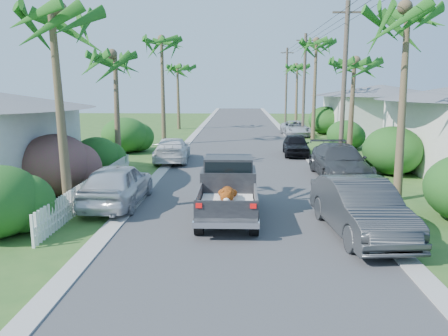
{
  "coord_description": "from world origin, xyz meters",
  "views": [
    {
      "loc": [
        -0.15,
        -11.62,
        4.6
      ],
      "look_at": [
        -0.73,
        5.09,
        1.4
      ],
      "focal_mm": 35.0,
      "sensor_mm": 36.0,
      "label": 1
    }
  ],
  "objects_px": {
    "palm_l_d": "(178,66)",
    "house_right_far": "(379,112)",
    "palm_l_c": "(161,40)",
    "utility_pole_b": "(344,85)",
    "parked_car_ln": "(118,184)",
    "utility_pole_d": "(286,85)",
    "parked_car_rf": "(296,145)",
    "palm_l_a": "(53,11)",
    "palm_r_d": "(297,66)",
    "parked_car_rn": "(360,208)",
    "pickup_truck": "(228,187)",
    "utility_pole_c": "(304,85)",
    "palm_l_b": "(114,55)",
    "palm_r_a": "(410,9)",
    "parked_car_rm": "(340,162)",
    "parked_car_rd": "(295,128)",
    "palm_r_b": "(354,61)",
    "palm_r_c": "(316,42)",
    "parked_car_lf": "(172,150)"
  },
  "relations": [
    {
      "from": "parked_car_rn",
      "to": "palm_r_d",
      "type": "bearing_deg",
      "value": 79.85
    },
    {
      "from": "palm_r_a",
      "to": "palm_r_b",
      "type": "xyz_separation_m",
      "value": [
        0.3,
        9.0,
        -1.47
      ]
    },
    {
      "from": "parked_car_rd",
      "to": "palm_r_b",
      "type": "xyz_separation_m",
      "value": [
        1.6,
        -13.42,
        5.28
      ]
    },
    {
      "from": "parked_car_rn",
      "to": "pickup_truck",
      "type": "bearing_deg",
      "value": 147.82
    },
    {
      "from": "parked_car_rn",
      "to": "parked_car_rd",
      "type": "height_order",
      "value": "parked_car_rn"
    },
    {
      "from": "palm_l_d",
      "to": "palm_r_d",
      "type": "relative_size",
      "value": 0.96
    },
    {
      "from": "pickup_truck",
      "to": "palm_l_a",
      "type": "relative_size",
      "value": 0.62
    },
    {
      "from": "parked_car_rd",
      "to": "palm_r_a",
      "type": "height_order",
      "value": "palm_r_a"
    },
    {
      "from": "house_right_far",
      "to": "palm_l_a",
      "type": "bearing_deg",
      "value": -125.42
    },
    {
      "from": "palm_l_d",
      "to": "palm_l_b",
      "type": "bearing_deg",
      "value": -90.78
    },
    {
      "from": "parked_car_ln",
      "to": "palm_l_c",
      "type": "xyz_separation_m",
      "value": [
        -1.18,
        17.41,
        7.09
      ]
    },
    {
      "from": "house_right_far",
      "to": "utility_pole_c",
      "type": "relative_size",
      "value": 1.0
    },
    {
      "from": "utility_pole_b",
      "to": "utility_pole_d",
      "type": "distance_m",
      "value": 30.0
    },
    {
      "from": "palm_r_d",
      "to": "utility_pole_d",
      "type": "relative_size",
      "value": 0.89
    },
    {
      "from": "parked_car_rf",
      "to": "utility_pole_b",
      "type": "xyz_separation_m",
      "value": [
        2.0,
        -4.04,
        3.91
      ]
    },
    {
      "from": "parked_car_rf",
      "to": "palm_l_a",
      "type": "height_order",
      "value": "palm_l_a"
    },
    {
      "from": "palm_l_b",
      "to": "palm_r_b",
      "type": "xyz_separation_m",
      "value": [
        13.4,
        3.0,
        -0.2
      ]
    },
    {
      "from": "palm_l_d",
      "to": "utility_pole_d",
      "type": "height_order",
      "value": "utility_pole_d"
    },
    {
      "from": "utility_pole_b",
      "to": "utility_pole_d",
      "type": "xyz_separation_m",
      "value": [
        0.0,
        30.0,
        0.0
      ]
    },
    {
      "from": "parked_car_rd",
      "to": "utility_pole_c",
      "type": "distance_m",
      "value": 4.0
    },
    {
      "from": "parked_car_rn",
      "to": "utility_pole_d",
      "type": "height_order",
      "value": "utility_pole_d"
    },
    {
      "from": "parked_car_rn",
      "to": "parked_car_rf",
      "type": "height_order",
      "value": "parked_car_rn"
    },
    {
      "from": "parked_car_rn",
      "to": "utility_pole_c",
      "type": "height_order",
      "value": "utility_pole_c"
    },
    {
      "from": "parked_car_ln",
      "to": "utility_pole_d",
      "type": "xyz_separation_m",
      "value": [
        10.42,
        38.41,
        3.77
      ]
    },
    {
      "from": "palm_l_c",
      "to": "utility_pole_b",
      "type": "bearing_deg",
      "value": -37.81
    },
    {
      "from": "parked_car_ln",
      "to": "utility_pole_c",
      "type": "distance_m",
      "value": 25.9
    },
    {
      "from": "parked_car_rd",
      "to": "utility_pole_b",
      "type": "height_order",
      "value": "utility_pole_b"
    },
    {
      "from": "palm_r_a",
      "to": "house_right_far",
      "type": "bearing_deg",
      "value": 74.4
    },
    {
      "from": "house_right_far",
      "to": "palm_l_c",
      "type": "bearing_deg",
      "value": -157.17
    },
    {
      "from": "palm_l_c",
      "to": "palm_l_d",
      "type": "height_order",
      "value": "palm_l_c"
    },
    {
      "from": "parked_car_rf",
      "to": "parked_car_lf",
      "type": "relative_size",
      "value": 0.82
    },
    {
      "from": "palm_r_b",
      "to": "house_right_far",
      "type": "height_order",
      "value": "palm_r_b"
    },
    {
      "from": "parked_car_lf",
      "to": "palm_l_b",
      "type": "height_order",
      "value": "palm_l_b"
    },
    {
      "from": "pickup_truck",
      "to": "utility_pole_d",
      "type": "distance_m",
      "value": 40.11
    },
    {
      "from": "palm_l_d",
      "to": "house_right_far",
      "type": "distance_m",
      "value": 20.37
    },
    {
      "from": "palm_r_b",
      "to": "palm_r_c",
      "type": "distance_m",
      "value": 11.22
    },
    {
      "from": "parked_car_rd",
      "to": "utility_pole_d",
      "type": "relative_size",
      "value": 0.53
    },
    {
      "from": "utility_pole_c",
      "to": "palm_l_b",
      "type": "bearing_deg",
      "value": -127.78
    },
    {
      "from": "palm_r_a",
      "to": "utility_pole_c",
      "type": "distance_m",
      "value": 22.19
    },
    {
      "from": "palm_l_a",
      "to": "pickup_truck",
      "type": "bearing_deg",
      "value": 5.25
    },
    {
      "from": "parked_car_rd",
      "to": "palm_r_c",
      "type": "xyz_separation_m",
      "value": [
        1.2,
        -2.42,
        7.44
      ]
    },
    {
      "from": "palm_l_a",
      "to": "palm_r_b",
      "type": "relative_size",
      "value": 1.14
    },
    {
      "from": "palm_r_a",
      "to": "house_right_far",
      "type": "distance_m",
      "value": 25.48
    },
    {
      "from": "parked_car_ln",
      "to": "parked_car_rm",
      "type": "bearing_deg",
      "value": -150.27
    },
    {
      "from": "palm_r_b",
      "to": "parked_car_rn",
      "type": "bearing_deg",
      "value": -102.51
    },
    {
      "from": "pickup_truck",
      "to": "utility_pole_c",
      "type": "relative_size",
      "value": 0.57
    },
    {
      "from": "parked_car_lf",
      "to": "palm_r_c",
      "type": "height_order",
      "value": "palm_r_c"
    },
    {
      "from": "parked_car_ln",
      "to": "palm_r_a",
      "type": "height_order",
      "value": "palm_r_a"
    },
    {
      "from": "palm_l_d",
      "to": "house_right_far",
      "type": "bearing_deg",
      "value": -11.59
    },
    {
      "from": "parked_car_rf",
      "to": "palm_r_a",
      "type": "relative_size",
      "value": 0.46
    }
  ]
}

